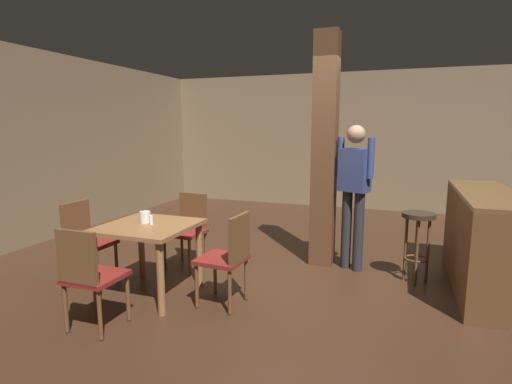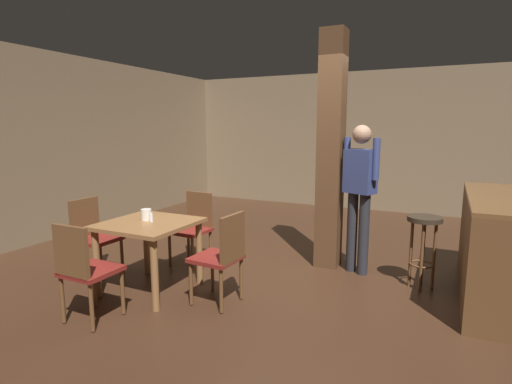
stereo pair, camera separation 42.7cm
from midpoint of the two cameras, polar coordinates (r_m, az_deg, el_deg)
The scene contains 14 objects.
ground_plane at distance 4.46m, azimuth 8.34°, elevation -13.20°, with size 10.80×10.80×0.00m, color #382114.
wall_back at distance 8.53m, azimuth 17.75°, elevation 6.86°, with size 8.00×0.10×2.80m, color #756047.
wall_left at distance 6.53m, azimuth -27.22°, elevation 5.66°, with size 0.10×9.00×2.80m, color #756047.
pillar at distance 4.88m, azimuth 13.13°, elevation 5.55°, with size 0.28×0.28×2.80m, color #4C301C.
dining_table at distance 4.23m, azimuth -12.27°, elevation -5.97°, with size 0.88×0.88×0.73m.
chair_north at distance 4.94m, azimuth -6.45°, elevation -4.71°, with size 0.45×0.45×0.89m.
chair_south at distance 3.70m, azimuth -20.36°, elevation -10.12°, with size 0.42×0.42×0.89m.
chair_east at distance 3.83m, azimuth -1.59°, elevation -8.85°, with size 0.45×0.45×0.89m.
chair_west at distance 4.80m, azimuth -19.99°, elevation -5.65°, with size 0.43×0.43×0.89m.
napkin_cup at distance 4.28m, azimuth -12.67°, elevation -3.19°, with size 0.11×0.11×0.12m, color silver.
salt_shaker at distance 4.18m, azimuth -11.95°, elevation -3.60°, with size 0.03×0.03×0.09m, color silver.
standing_person at distance 4.76m, azimuth 17.10°, elevation 0.47°, with size 0.46×0.32×1.72m.
bar_counter at distance 4.74m, azimuth 32.11°, elevation -6.47°, with size 0.56×1.97×1.03m.
bar_stool_near at distance 4.62m, azimuth 25.33°, elevation -5.59°, with size 0.35×0.35×0.78m.
Camera 2 is at (1.40, -3.86, 1.70)m, focal length 28.00 mm.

